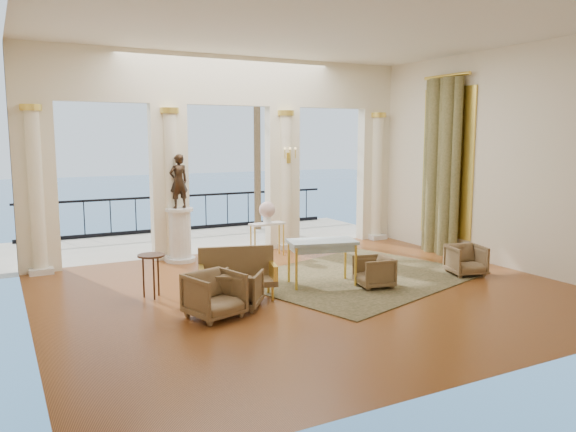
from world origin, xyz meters
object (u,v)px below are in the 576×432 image
armchair_b (466,259)px  armchair_c (374,270)px  armchair_d (240,288)px  game_table (322,245)px  side_table (151,261)px  settee (237,273)px  armchair_a (214,293)px  pedestal (180,236)px  console_table (267,229)px  statue (179,181)px

armchair_b → armchair_c: armchair_b is taller
armchair_d → game_table: game_table is taller
game_table → side_table: size_ratio=1.81×
armchair_d → settee: bearing=-69.9°
armchair_a → armchair_b: bearing=-14.2°
armchair_b → armchair_c: bearing=-167.7°
pedestal → console_table: pedestal is taller
armchair_a → game_table: size_ratio=0.57×
armchair_c → armchair_d: (-2.61, -0.00, 0.02)m
settee → console_table: size_ratio=1.67×
armchair_a → armchair_d: armchair_a is taller
armchair_a → armchair_d: (0.54, 0.27, -0.05)m
armchair_d → pedestal: 3.71m
armchair_c → pedestal: size_ratio=0.53×
settee → side_table: settee is taller
console_table → armchair_d: bearing=-127.1°
armchair_a → settee: 1.09m
armchair_b → pedestal: 5.97m
armchair_c → armchair_d: armchair_d is taller
statue → console_table: size_ratio=1.39×
armchair_d → armchair_c: bearing=-142.0°
game_table → armchair_c: bearing=-23.2°
console_table → game_table: bearing=-99.5°
armchair_c → console_table: size_ratio=0.75×
side_table → armchair_d: bearing=-48.0°
side_table → pedestal: bearing=63.2°
armchair_b → statue: (-4.58, 3.81, 1.42)m
armchair_a → armchair_b: armchair_a is taller
settee → statue: size_ratio=1.20×
armchair_c → settee: size_ratio=0.45×
pedestal → armchair_b: bearing=-39.8°
pedestal → armchair_d: bearing=-92.4°
pedestal → statue: size_ratio=1.01×
settee → statue: 3.42m
armchair_c → statue: size_ratio=0.54×
statue → console_table: (1.91, -0.39, -1.12)m
pedestal → game_table: bearing=-61.5°
armchair_a → armchair_d: 0.61m
armchair_d → console_table: (2.07, 3.31, 0.31)m
armchair_c → armchair_d: bearing=-79.3°
side_table → settee: bearing=-27.7°
statue → armchair_a: bearing=70.1°
armchair_a → armchair_c: 3.16m
game_table → statue: 3.70m
armchair_d → statue: size_ratio=0.57×
armchair_a → pedestal: pedestal is taller
armchair_c → armchair_b: bearing=97.6°
pedestal → side_table: (-1.25, -2.48, 0.07)m
armchair_c → side_table: size_ratio=0.84×
statue → side_table: 3.00m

